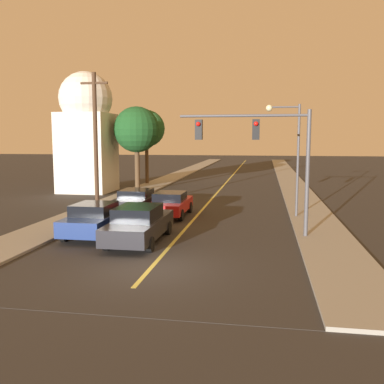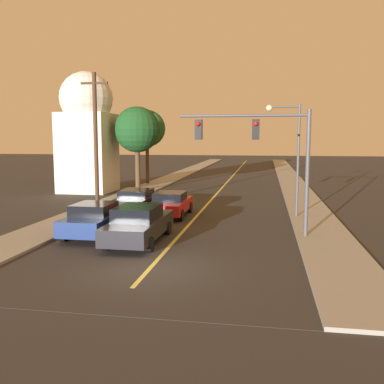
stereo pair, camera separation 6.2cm
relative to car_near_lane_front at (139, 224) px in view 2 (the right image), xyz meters
name	(u,v)px [view 2 (the right image)]	position (x,y,z in m)	size (l,w,h in m)	color
ground_plane	(150,269)	(1.47, -3.59, -0.80)	(200.00, 200.00, 0.00)	#2D2B28
road_surface	(232,177)	(1.47, 32.41, -0.79)	(10.50, 80.00, 0.01)	#2D2B28
sidewalk_left	(177,175)	(-5.03, 32.41, -0.74)	(2.50, 80.00, 0.12)	gray
sidewalk_right	(289,177)	(7.97, 32.41, -0.74)	(2.50, 80.00, 0.12)	gray
car_near_lane_front	(139,224)	(0.00, 0.00, 0.00)	(2.01, 5.11, 1.59)	black
car_near_lane_second	(171,204)	(0.00, 6.23, -0.07)	(1.97, 4.38, 1.41)	red
car_outer_lane_front	(95,219)	(-2.31, 0.82, -0.02)	(2.01, 4.37, 1.52)	navy
car_outer_lane_second	(137,200)	(-2.31, 7.27, -0.06)	(2.04, 4.56, 1.40)	black
traffic_signal_mast	(263,145)	(5.16, 1.90, 3.36)	(5.77, 0.42, 5.56)	#47474C
streetlamp_right	(290,143)	(6.59, 6.91, 3.37)	(1.88, 0.36, 6.17)	#47474C
utility_pole_left	(96,141)	(-4.38, 6.15, 3.50)	(1.60, 0.24, 8.04)	#422D1E
tree_left_near	(147,129)	(-5.99, 22.72, 4.56)	(3.53, 3.53, 7.04)	#4C3823
tree_left_far	(137,130)	(-5.22, 17.00, 4.34)	(3.78, 3.78, 6.94)	#4C3823
domed_building_left	(87,130)	(-9.30, 16.33, 4.37)	(4.33, 4.33, 9.86)	beige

